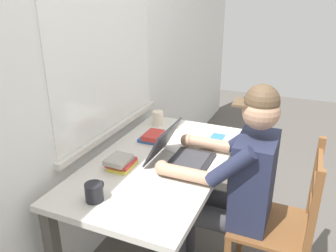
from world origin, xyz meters
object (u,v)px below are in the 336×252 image
object	(u,v)px
coffee_mug_white	(158,118)
book_stack_side	(153,137)
book_stack_main	(121,162)
desk	(160,174)
seated_person	(234,179)
computer_mouse	(208,145)
laptop	(179,154)
landscape_photo_print	(217,137)
wooden_chair	(282,225)
coffee_mug_dark	(94,192)

from	to	relation	value
coffee_mug_white	book_stack_side	world-z (taller)	coffee_mug_white
book_stack_main	book_stack_side	world-z (taller)	book_stack_main
desk	book_stack_main	bearing A→B (deg)	136.78
seated_person	computer_mouse	distance (m)	0.34
seated_person	computer_mouse	size ratio (longest dim) A/B	12.27
computer_mouse	book_stack_side	size ratio (longest dim) A/B	0.57
laptop	coffee_mug_white	xyz separation A→B (m)	(0.48, 0.36, 0.00)
landscape_photo_print	desk	bearing A→B (deg)	153.19
seated_person	computer_mouse	xyz separation A→B (m)	(0.24, 0.23, 0.06)
computer_mouse	laptop	bearing A→B (deg)	157.37
seated_person	wooden_chair	bearing A→B (deg)	-90.00
laptop	computer_mouse	xyz separation A→B (m)	(0.25, -0.10, -0.03)
coffee_mug_white	book_stack_main	size ratio (longest dim) A/B	0.69
laptop	coffee_mug_dark	bearing A→B (deg)	156.38
wooden_chair	landscape_photo_print	distance (m)	0.70
desk	book_stack_side	bearing A→B (deg)	34.01
seated_person	landscape_photo_print	xyz separation A→B (m)	(0.42, 0.22, 0.04)
computer_mouse	book_stack_main	bearing A→B (deg)	139.15
computer_mouse	coffee_mug_white	size ratio (longest dim) A/B	0.85
desk	wooden_chair	xyz separation A→B (m)	(0.03, -0.72, -0.17)
wooden_chair	book_stack_main	xyz separation A→B (m)	(-0.20, 0.89, 0.30)
laptop	computer_mouse	size ratio (longest dim) A/B	3.35
coffee_mug_dark	book_stack_main	size ratio (longest dim) A/B	0.72
computer_mouse	wooden_chair	bearing A→B (deg)	-115.28
coffee_mug_dark	landscape_photo_print	size ratio (longest dim) A/B	0.95
book_stack_side	landscape_photo_print	world-z (taller)	book_stack_side
laptop	book_stack_side	size ratio (longest dim) A/B	1.93
desk	laptop	xyz separation A→B (m)	(0.02, -0.11, 0.15)
coffee_mug_white	landscape_photo_print	xyz separation A→B (m)	(-0.05, -0.47, -0.05)
wooden_chair	book_stack_main	distance (m)	0.96
desk	coffee_mug_white	distance (m)	0.57
wooden_chair	laptop	size ratio (longest dim) A/B	2.75
seated_person	coffee_mug_white	world-z (taller)	seated_person
wooden_chair	book_stack_side	distance (m)	0.95
coffee_mug_dark	wooden_chair	bearing A→B (deg)	-57.84
coffee_mug_dark	laptop	bearing A→B (deg)	-23.62
seated_person	wooden_chair	world-z (taller)	seated_person
coffee_mug_white	landscape_photo_print	distance (m)	0.47
seated_person	laptop	world-z (taller)	seated_person
book_stack_main	wooden_chair	bearing A→B (deg)	-77.30
book_stack_side	computer_mouse	bearing A→B (deg)	-85.69
computer_mouse	coffee_mug_white	xyz separation A→B (m)	(0.23, 0.46, 0.04)
book_stack_side	landscape_photo_print	distance (m)	0.44
book_stack_side	landscape_photo_print	bearing A→B (deg)	-61.55
seated_person	desk	bearing A→B (deg)	93.42
seated_person	laptop	size ratio (longest dim) A/B	3.66
coffee_mug_white	book_stack_main	world-z (taller)	coffee_mug_white
coffee_mug_dark	book_stack_side	bearing A→B (deg)	3.69
desk	wooden_chair	size ratio (longest dim) A/B	1.43
computer_mouse	book_stack_main	xyz separation A→B (m)	(-0.44, 0.38, 0.02)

